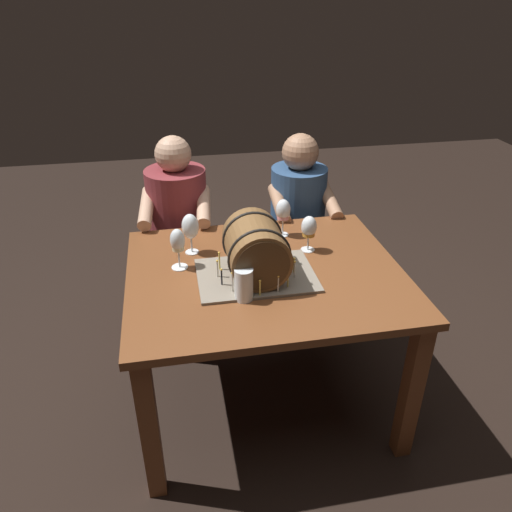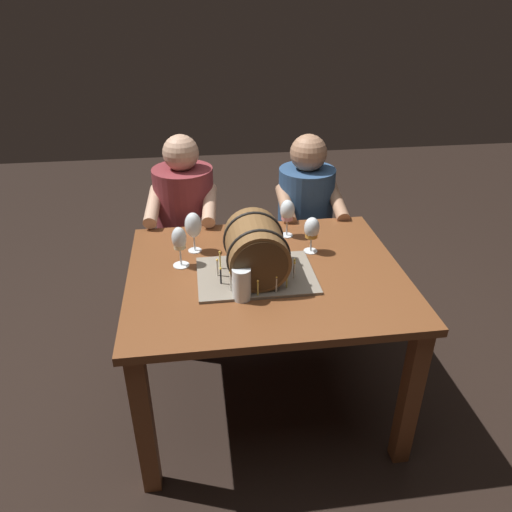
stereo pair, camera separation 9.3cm
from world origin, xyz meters
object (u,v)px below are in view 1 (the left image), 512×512
at_px(dining_table, 265,292).
at_px(wine_glass_rose, 283,211).
at_px(wine_glass_white, 178,242).
at_px(person_seated_right, 297,237).
at_px(beer_pint, 244,285).
at_px(person_seated_left, 181,244).
at_px(wine_glass_amber, 309,228).
at_px(wine_glass_empty, 190,227).
at_px(barrel_cake, 256,251).

bearing_deg(dining_table, wine_glass_rose, 64.73).
distance_m(wine_glass_white, person_seated_right, 1.01).
height_order(beer_pint, person_seated_left, person_seated_left).
height_order(wine_glass_white, beer_pint, wine_glass_white).
bearing_deg(beer_pint, person_seated_right, 63.08).
relative_size(wine_glass_rose, beer_pint, 1.40).
bearing_deg(wine_glass_amber, wine_glass_rose, 114.64).
distance_m(dining_table, person_seated_right, 0.82).
bearing_deg(person_seated_left, wine_glass_empty, -85.12).
xyz_separation_m(wine_glass_amber, wine_glass_white, (-0.60, -0.05, 0.01)).
height_order(dining_table, person_seated_right, person_seated_right).
bearing_deg(beer_pint, wine_glass_rose, 61.68).
xyz_separation_m(wine_glass_amber, person_seated_left, (-0.58, 0.58, -0.33)).
height_order(dining_table, wine_glass_white, wine_glass_white).
bearing_deg(wine_glass_empty, dining_table, -37.03).
relative_size(wine_glass_empty, person_seated_left, 0.17).
bearing_deg(beer_pint, wine_glass_amber, 43.70).
distance_m(wine_glass_empty, person_seated_right, 0.89).
relative_size(wine_glass_rose, wine_glass_empty, 0.98).
distance_m(wine_glass_amber, wine_glass_white, 0.60).
xyz_separation_m(wine_glass_empty, person_seated_left, (-0.04, 0.50, -0.35)).
distance_m(wine_glass_rose, person_seated_left, 0.73).
bearing_deg(person_seated_right, dining_table, -115.17).
distance_m(barrel_cake, beer_pint, 0.18).
xyz_separation_m(wine_glass_rose, person_seated_right, (0.19, 0.41, -0.36)).
relative_size(dining_table, person_seated_left, 1.03).
xyz_separation_m(wine_glass_amber, wine_glass_empty, (-0.53, 0.08, 0.02)).
relative_size(wine_glass_empty, person_seated_right, 0.17).
distance_m(wine_glass_amber, wine_glass_empty, 0.54).
height_order(person_seated_left, person_seated_right, person_seated_left).
bearing_deg(barrel_cake, person_seated_right, 62.98).
height_order(wine_glass_amber, person_seated_left, person_seated_left).
xyz_separation_m(barrel_cake, person_seated_left, (-0.30, 0.77, -0.34)).
bearing_deg(person_seated_left, barrel_cake, -68.95).
distance_m(dining_table, wine_glass_white, 0.44).
bearing_deg(person_seated_left, dining_table, -64.81).
xyz_separation_m(dining_table, beer_pint, (-0.13, -0.19, 0.17)).
distance_m(wine_glass_empty, beer_pint, 0.46).
relative_size(barrel_cake, wine_glass_white, 2.65).
bearing_deg(wine_glass_amber, dining_table, -147.34).
xyz_separation_m(barrel_cake, wine_glass_white, (-0.32, 0.14, 0.00)).
xyz_separation_m(barrel_cake, wine_glass_empty, (-0.25, 0.26, 0.01)).
relative_size(barrel_cake, beer_pint, 3.67).
relative_size(wine_glass_white, beer_pint, 1.39).
bearing_deg(dining_table, wine_glass_amber, 32.66).
bearing_deg(person_seated_left, wine_glass_rose, -39.34).
relative_size(wine_glass_empty, beer_pint, 1.43).
height_order(barrel_cake, wine_glass_white, barrel_cake).
xyz_separation_m(dining_table, person_seated_right, (0.34, 0.73, -0.12)).
height_order(dining_table, wine_glass_rose, wine_glass_rose).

